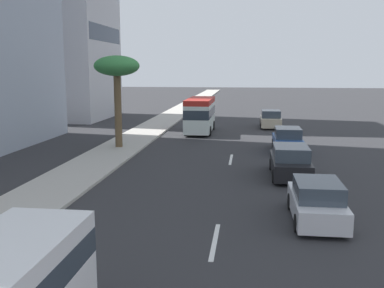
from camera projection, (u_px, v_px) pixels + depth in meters
The scene contains 10 objects.
ground_plane at pixel (234, 141), 34.57m from camera, with size 198.00×198.00×0.00m, color #2D2D30.
sidewalk_right at pixel (135, 139), 35.54m from camera, with size 162.00×3.32×0.15m, color #B2ADA3.
lane_stripe_mid at pixel (215, 241), 14.64m from camera, with size 3.20×0.16×0.01m, color silver.
lane_stripe_far at pixel (231, 159), 27.75m from camera, with size 3.20×0.16×0.01m, color silver.
car_lead at pixel (290, 162), 23.20m from camera, with size 4.61×1.96×1.68m.
minibus_second at pixel (200, 114), 39.11m from camera, with size 6.50×2.27×3.02m.
car_fourth at pixel (287, 140), 30.31m from camera, with size 4.15×1.90×1.66m.
car_fifth at pixel (271, 119), 42.54m from camera, with size 4.28×1.94×1.69m.
car_sixth at pixel (317, 202), 16.46m from camera, with size 4.17×1.84×1.57m.
palm_tree at pixel (117, 70), 30.55m from camera, with size 3.13×3.13×6.35m.
Camera 1 is at (-2.76, -1.00, 5.64)m, focal length 41.56 mm.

